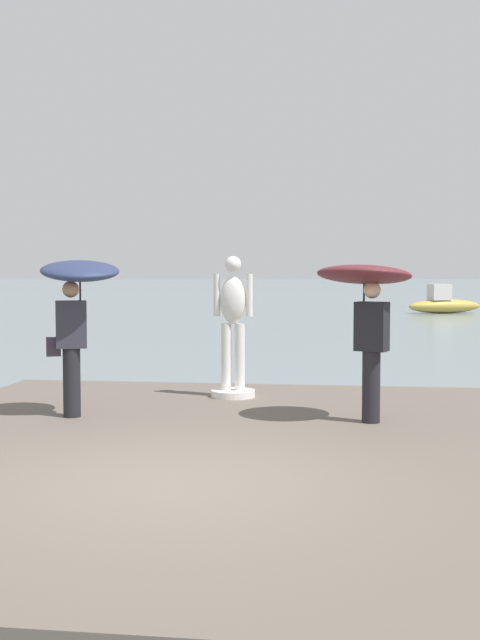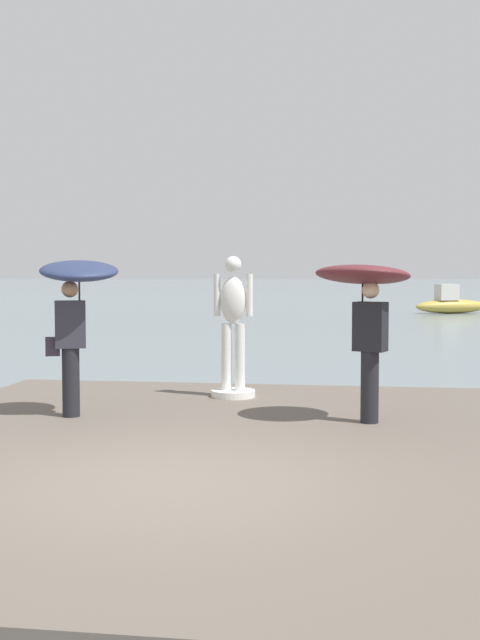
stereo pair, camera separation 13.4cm
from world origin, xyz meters
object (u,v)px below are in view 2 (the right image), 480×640
at_px(statue_white_figure, 233,333).
at_px(boat_mid, 451,304).
at_px(onlooker_right, 365,294).
at_px(onlooker_left, 76,296).

bearing_deg(statue_white_figure, boat_mid, 77.99).
bearing_deg(onlooker_right, boat_mid, 81.64).
relative_size(statue_white_figure, onlooker_left, 1.01).
distance_m(statue_white_figure, onlooker_left, 2.59).
xyz_separation_m(statue_white_figure, onlooker_right, (1.88, -1.71, 0.63)).
bearing_deg(boat_mid, onlooker_right, -98.36).
distance_m(statue_white_figure, onlooker_right, 2.62).
bearing_deg(onlooker_left, onlooker_right, 1.86).
relative_size(onlooker_left, onlooker_right, 1.04).
xyz_separation_m(onlooker_left, onlooker_right, (3.63, 0.12, 0.03)).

